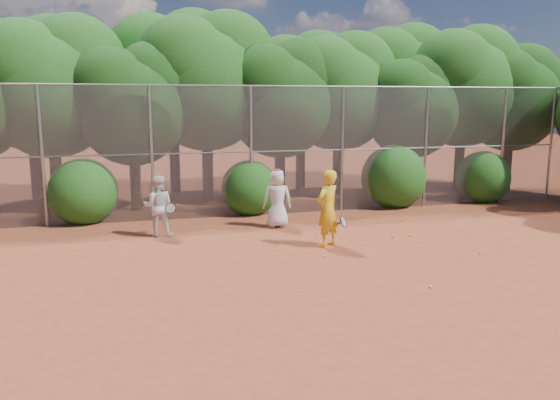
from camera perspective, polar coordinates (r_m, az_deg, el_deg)
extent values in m
plane|color=brown|center=(11.94, 7.78, -7.07)|extent=(80.00, 80.00, 0.00)
cylinder|color=gray|center=(16.77, -23.59, 4.16)|extent=(0.09, 0.09, 4.00)
cylinder|color=gray|center=(16.58, -13.27, 4.69)|extent=(0.09, 0.09, 4.00)
cylinder|color=gray|center=(16.93, -3.04, 5.05)|extent=(0.09, 0.09, 4.00)
cylinder|color=gray|center=(17.78, 6.51, 5.26)|extent=(0.09, 0.09, 4.00)
cylinder|color=gray|center=(19.07, 14.98, 5.31)|extent=(0.09, 0.09, 4.00)
cylinder|color=gray|center=(20.72, 22.24, 5.27)|extent=(0.09, 0.09, 4.00)
cylinder|color=gray|center=(17.09, 0.25, 11.83)|extent=(20.00, 0.05, 0.05)
cylinder|color=gray|center=(17.16, 0.25, 5.14)|extent=(20.00, 0.04, 0.04)
cube|color=slate|center=(17.16, 0.25, 5.14)|extent=(20.00, 0.02, 4.00)
cylinder|color=gray|center=(21.98, 26.43, 5.21)|extent=(0.09, 0.09, 4.00)
cylinder|color=black|center=(19.31, -22.34, 2.74)|extent=(0.38, 0.38, 2.52)
sphere|color=#174B12|center=(19.18, -22.85, 10.07)|extent=(4.03, 4.03, 4.03)
sphere|color=#174B12|center=(19.52, -20.50, 13.18)|extent=(3.23, 3.23, 3.23)
sphere|color=#174B12|center=(19.01, -25.30, 12.33)|extent=(3.02, 3.02, 3.02)
cylinder|color=black|center=(18.47, -14.87, 2.31)|extent=(0.36, 0.36, 2.17)
sphere|color=black|center=(18.31, -15.18, 8.91)|extent=(3.47, 3.47, 3.47)
sphere|color=black|center=(18.67, -13.13, 11.69)|extent=(2.78, 2.78, 2.78)
sphere|color=black|center=(18.06, -17.25, 11.00)|extent=(2.60, 2.60, 2.60)
cylinder|color=black|center=(19.58, -7.57, 3.72)|extent=(0.39, 0.39, 2.66)
sphere|color=#174B12|center=(19.46, -7.76, 11.37)|extent=(4.26, 4.26, 4.26)
sphere|color=#174B12|center=(20.05, -5.50, 14.42)|extent=(3.40, 3.40, 3.40)
sphere|color=#174B12|center=(19.10, -9.98, 13.89)|extent=(3.19, 3.19, 3.19)
cylinder|color=black|center=(19.49, -0.01, 3.21)|extent=(0.37, 0.37, 2.27)
sphere|color=black|center=(19.34, -0.01, 9.78)|extent=(3.64, 3.64, 3.64)
sphere|color=black|center=(19.90, 1.79, 12.41)|extent=(2.91, 2.91, 2.91)
sphere|color=black|center=(18.93, -1.70, 11.97)|extent=(2.73, 2.73, 2.73)
cylinder|color=black|center=(21.00, 6.05, 3.91)|extent=(0.38, 0.38, 2.45)
sphere|color=#174B12|center=(20.87, 6.18, 10.47)|extent=(3.92, 3.92, 3.92)
sphere|color=#174B12|center=(21.55, 7.85, 13.04)|extent=(3.14, 3.14, 3.14)
sphere|color=#174B12|center=(20.38, 4.68, 12.71)|extent=(2.94, 2.94, 2.94)
cylinder|color=black|center=(21.15, 13.37, 3.25)|extent=(0.36, 0.36, 2.10)
sphere|color=black|center=(21.01, 13.60, 8.83)|extent=(3.36, 3.36, 3.36)
sphere|color=black|center=(21.62, 14.87, 11.04)|extent=(2.69, 2.69, 2.69)
sphere|color=black|center=(20.51, 12.55, 10.72)|extent=(2.52, 2.52, 2.52)
cylinder|color=black|center=(22.90, 18.23, 4.15)|extent=(0.39, 0.39, 2.59)
sphere|color=#174B12|center=(22.79, 18.59, 10.51)|extent=(4.14, 4.14, 4.14)
sphere|color=#174B12|center=(23.63, 19.90, 12.92)|extent=(3.32, 3.32, 3.32)
sphere|color=#174B12|center=(22.17, 17.56, 12.73)|extent=(3.11, 3.11, 3.11)
cylinder|color=black|center=(23.82, 22.65, 3.76)|extent=(0.37, 0.37, 2.31)
sphere|color=black|center=(23.70, 23.03, 9.20)|extent=(3.70, 3.70, 3.70)
sphere|color=black|center=(24.46, 24.05, 11.30)|extent=(2.96, 2.96, 2.96)
sphere|color=black|center=(23.10, 22.30, 11.08)|extent=(2.77, 2.77, 2.77)
cylinder|color=black|center=(21.72, -24.20, 3.50)|extent=(0.39, 0.39, 2.62)
sphere|color=#174B12|center=(21.60, -24.71, 10.29)|extent=(4.20, 4.20, 4.20)
sphere|color=#174B12|center=(21.94, -22.52, 13.18)|extent=(3.36, 3.36, 3.36)
sphere|color=#174B12|center=(21.46, -27.00, 12.37)|extent=(3.15, 3.15, 3.15)
cylinder|color=black|center=(21.66, -10.95, 4.44)|extent=(0.40, 0.40, 2.80)
sphere|color=#174B12|center=(21.56, -11.21, 11.71)|extent=(4.48, 4.48, 4.48)
sphere|color=#174B12|center=(22.14, -9.00, 14.64)|extent=(3.58, 3.58, 3.58)
sphere|color=#174B12|center=(21.23, -13.41, 14.07)|extent=(3.36, 3.36, 3.36)
cylinder|color=black|center=(22.18, 2.16, 4.39)|extent=(0.38, 0.38, 2.52)
sphere|color=#174B12|center=(22.06, 2.20, 10.78)|extent=(4.03, 4.03, 4.03)
sphere|color=#174B12|center=(22.72, 3.92, 13.29)|extent=(3.23, 3.23, 3.23)
sphere|color=#174B12|center=(21.60, 0.62, 12.94)|extent=(3.02, 3.02, 3.02)
cylinder|color=black|center=(24.40, 11.95, 4.96)|extent=(0.40, 0.40, 2.73)
sphere|color=#174B12|center=(24.31, 12.18, 11.25)|extent=(4.37, 4.37, 4.37)
sphere|color=#174B12|center=(25.14, 13.65, 13.65)|extent=(3.49, 3.49, 3.49)
sphere|color=#174B12|center=(23.71, 10.94, 13.44)|extent=(3.28, 3.28, 3.28)
sphere|color=#174B12|center=(17.07, -19.89, 1.11)|extent=(2.00, 2.00, 2.00)
sphere|color=#174B12|center=(17.35, -3.20, 1.52)|extent=(1.80, 1.80, 1.80)
sphere|color=#174B12|center=(18.96, 11.77, 2.68)|extent=(2.20, 2.20, 2.20)
sphere|color=#174B12|center=(20.77, 20.44, 2.48)|extent=(1.90, 1.90, 1.90)
imported|color=gold|center=(13.38, 4.98, -0.91)|extent=(0.83, 0.75, 1.91)
torus|color=black|center=(13.38, 6.66, -2.27)|extent=(0.31, 0.33, 0.29)
cylinder|color=black|center=(13.46, 5.85, -2.56)|extent=(0.22, 0.20, 0.14)
imported|color=silver|center=(15.42, -0.28, 0.15)|extent=(0.86, 0.61, 1.65)
ellipsoid|color=#B3191E|center=(15.30, -0.28, 3.05)|extent=(0.22, 0.22, 0.13)
sphere|color=#C1D226|center=(15.30, 0.99, 0.16)|extent=(0.07, 0.07, 0.07)
imported|color=silver|center=(14.76, -12.61, -0.62)|extent=(0.89, 0.75, 1.62)
torus|color=black|center=(14.48, -11.37, -0.83)|extent=(0.33, 0.23, 0.29)
cylinder|color=black|center=(14.68, -11.15, -1.01)|extent=(0.12, 0.27, 0.14)
sphere|color=#C1D226|center=(14.64, 11.65, -3.79)|extent=(0.07, 0.07, 0.07)
sphere|color=#C1D226|center=(14.89, 13.45, -3.62)|extent=(0.07, 0.07, 0.07)
sphere|color=#C1D226|center=(10.99, 15.40, -8.72)|extent=(0.07, 0.07, 0.07)
sphere|color=#C1D226|center=(13.69, 20.20, -5.20)|extent=(0.07, 0.07, 0.07)
sphere|color=#C1D226|center=(12.61, 4.69, -5.90)|extent=(0.07, 0.07, 0.07)
sphere|color=#C1D226|center=(16.75, 12.64, -2.05)|extent=(0.07, 0.07, 0.07)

